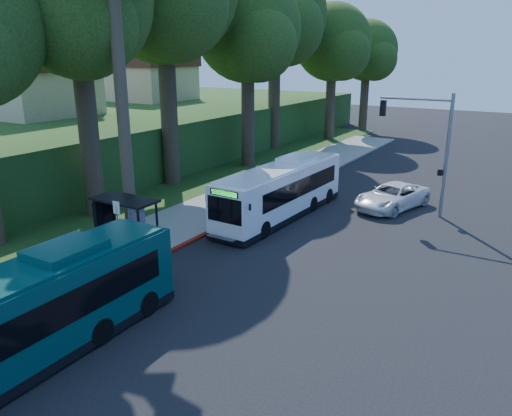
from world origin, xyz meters
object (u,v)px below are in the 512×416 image
Objects in this scene: white_bus at (282,190)px; pickup at (392,196)px; teal_bus at (24,316)px; bus_shelter at (124,212)px.

white_bus reaches higher than pickup.
white_bus is 16.65m from teal_bus.
bus_shelter is 15.98m from pickup.
pickup is at bearing 54.88° from bus_shelter.
teal_bus reaches higher than bus_shelter.
bus_shelter reaches higher than pickup.
teal_bus is at bearing -87.02° from white_bus.
white_bus is (4.14, 8.24, -0.23)m from bus_shelter.
bus_shelter is at bearing -108.70° from pickup.
white_bus reaches higher than bus_shelter.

